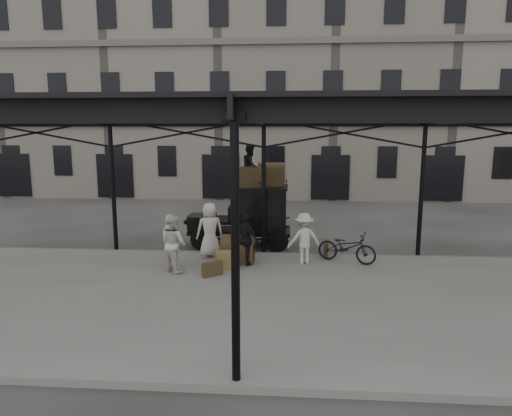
{
  "coord_description": "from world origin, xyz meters",
  "views": [
    {
      "loc": [
        0.82,
        -12.6,
        4.18
      ],
      "look_at": [
        -0.22,
        1.6,
        1.7
      ],
      "focal_mm": 32.0,
      "sensor_mm": 36.0,
      "label": 1
    }
  ],
  "objects_px": {
    "steamer_trunk_roof_near": "(249,179)",
    "steamer_trunk_platform": "(238,251)",
    "porter_left": "(171,241)",
    "bicycle": "(347,247)",
    "porter_official": "(246,240)",
    "taxi": "(252,213)"
  },
  "relations": [
    {
      "from": "steamer_trunk_roof_near",
      "to": "steamer_trunk_platform",
      "type": "bearing_deg",
      "value": -107.1
    },
    {
      "from": "porter_left",
      "to": "steamer_trunk_roof_near",
      "type": "bearing_deg",
      "value": -101.38
    },
    {
      "from": "bicycle",
      "to": "steamer_trunk_roof_near",
      "type": "bearing_deg",
      "value": 80.92
    },
    {
      "from": "porter_left",
      "to": "porter_official",
      "type": "xyz_separation_m",
      "value": [
        2.14,
        0.45,
        -0.02
      ]
    },
    {
      "from": "taxi",
      "to": "porter_left",
      "type": "bearing_deg",
      "value": -122.62
    },
    {
      "from": "bicycle",
      "to": "steamer_trunk_roof_near",
      "type": "relative_size",
      "value": 2.22
    },
    {
      "from": "taxi",
      "to": "steamer_trunk_platform",
      "type": "distance_m",
      "value": 2.63
    },
    {
      "from": "porter_official",
      "to": "steamer_trunk_platform",
      "type": "height_order",
      "value": "porter_official"
    },
    {
      "from": "porter_left",
      "to": "bicycle",
      "type": "xyz_separation_m",
      "value": [
        5.17,
        0.97,
        -0.33
      ]
    },
    {
      "from": "taxi",
      "to": "steamer_trunk_roof_near",
      "type": "distance_m",
      "value": 1.3
    },
    {
      "from": "bicycle",
      "to": "porter_official",
      "type": "bearing_deg",
      "value": 123.19
    },
    {
      "from": "bicycle",
      "to": "steamer_trunk_platform",
      "type": "relative_size",
      "value": 1.84
    },
    {
      "from": "bicycle",
      "to": "steamer_trunk_platform",
      "type": "xyz_separation_m",
      "value": [
        -3.31,
        -0.26,
        -0.12
      ]
    },
    {
      "from": "porter_official",
      "to": "bicycle",
      "type": "relative_size",
      "value": 0.87
    },
    {
      "from": "steamer_trunk_roof_near",
      "to": "steamer_trunk_platform",
      "type": "distance_m",
      "value": 3.02
    },
    {
      "from": "steamer_trunk_platform",
      "to": "taxi",
      "type": "bearing_deg",
      "value": 86.24
    },
    {
      "from": "bicycle",
      "to": "porter_left",
      "type": "bearing_deg",
      "value": 124.14
    },
    {
      "from": "porter_official",
      "to": "bicycle",
      "type": "height_order",
      "value": "porter_official"
    },
    {
      "from": "porter_left",
      "to": "steamer_trunk_roof_near",
      "type": "relative_size",
      "value": 1.98
    },
    {
      "from": "steamer_trunk_platform",
      "to": "bicycle",
      "type": "bearing_deg",
      "value": 5.65
    },
    {
      "from": "porter_left",
      "to": "bicycle",
      "type": "height_order",
      "value": "porter_left"
    },
    {
      "from": "steamer_trunk_roof_near",
      "to": "bicycle",
      "type": "bearing_deg",
      "value": -46.14
    }
  ]
}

